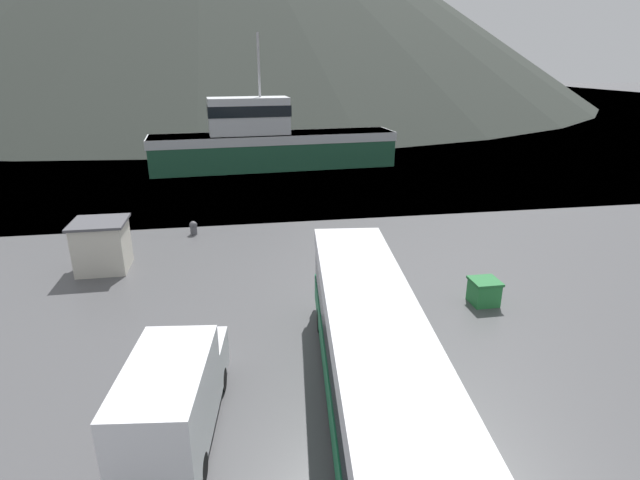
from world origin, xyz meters
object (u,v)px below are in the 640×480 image
at_px(storage_bin, 484,291).
at_px(dock_kiosk, 102,245).
at_px(tour_bus, 371,353).
at_px(delivery_van, 174,395).
at_px(fishing_boat, 270,142).
at_px(small_boat, 338,151).

height_order(storage_bin, dock_kiosk, dock_kiosk).
xyz_separation_m(tour_bus, delivery_van, (-5.30, -0.25, -0.54)).
distance_m(delivery_van, dock_kiosk, 13.14).
height_order(fishing_boat, storage_bin, fishing_boat).
bearing_deg(delivery_van, small_boat, 79.71).
distance_m(tour_bus, small_boat, 40.16).
relative_size(tour_bus, storage_bin, 11.55).
relative_size(tour_bus, delivery_van, 2.26).
relative_size(fishing_boat, small_boat, 3.80).
relative_size(tour_bus, dock_kiosk, 5.31).
bearing_deg(fishing_boat, tour_bus, -3.86).
bearing_deg(dock_kiosk, tour_bus, -50.69).
bearing_deg(tour_bus, delivery_van, -171.22).
bearing_deg(dock_kiosk, storage_bin, -21.40).
height_order(tour_bus, fishing_boat, fishing_boat).
bearing_deg(small_boat, dock_kiosk, -160.04).
xyz_separation_m(storage_bin, small_boat, (0.77, 33.79, -0.03)).
height_order(delivery_van, small_boat, delivery_van).
relative_size(fishing_boat, dock_kiosk, 9.13).
relative_size(dock_kiosk, small_boat, 0.42).
xyz_separation_m(fishing_boat, storage_bin, (6.63, -28.88, -1.89)).
bearing_deg(small_boat, delivery_van, -145.61).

